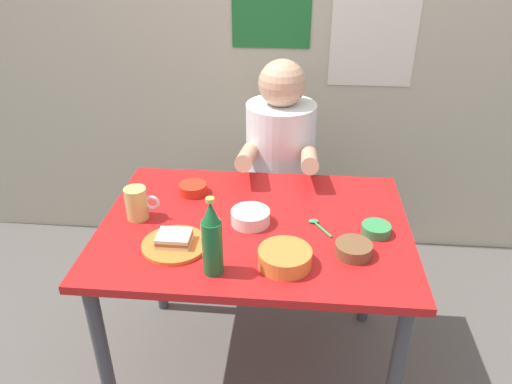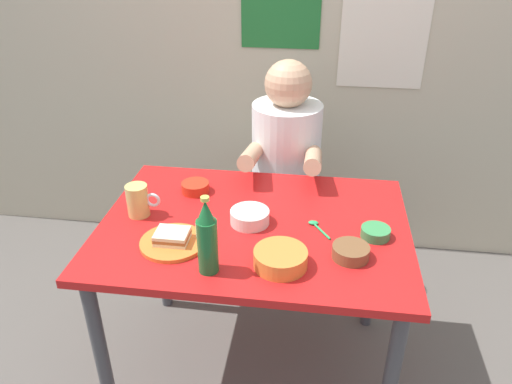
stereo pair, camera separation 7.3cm
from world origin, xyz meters
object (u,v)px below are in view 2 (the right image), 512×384
object	(u,v)px
sandwich	(172,236)
beer_mug	(138,201)
person_seated	(286,148)
beer_bottle	(207,238)
plate_orange	(173,242)
dining_table	(254,244)
stool	(284,222)
condiment_bowl_brown	(351,251)

from	to	relation	value
sandwich	beer_mug	distance (m)	0.24
person_seated	beer_bottle	distance (m)	0.92
person_seated	plate_orange	distance (m)	0.85
dining_table	person_seated	xyz separation A→B (m)	(0.06, 0.62, 0.12)
plate_orange	beer_bottle	xyz separation A→B (m)	(0.15, -0.12, 0.11)
stool	sandwich	xyz separation A→B (m)	(-0.31, -0.80, 0.42)
stool	condiment_bowl_brown	xyz separation A→B (m)	(0.27, -0.79, 0.41)
sandwich	beer_mug	bearing A→B (deg)	136.72
sandwich	stool	bearing A→B (deg)	68.44
sandwich	condiment_bowl_brown	size ratio (longest dim) A/B	0.92
dining_table	condiment_bowl_brown	size ratio (longest dim) A/B	9.17
beer_bottle	condiment_bowl_brown	size ratio (longest dim) A/B	2.18
beer_mug	beer_bottle	world-z (taller)	beer_bottle
dining_table	person_seated	size ratio (longest dim) A/B	1.53
stool	person_seated	world-z (taller)	person_seated
condiment_bowl_brown	dining_table	bearing A→B (deg)	154.62
beer_mug	person_seated	bearing A→B (deg)	51.92
person_seated	sandwich	size ratio (longest dim) A/B	6.54
person_seated	dining_table	bearing A→B (deg)	-95.79
person_seated	plate_orange	world-z (taller)	person_seated
sandwich	person_seated	bearing A→B (deg)	68.16
person_seated	beer_bottle	size ratio (longest dim) A/B	2.75
condiment_bowl_brown	beer_bottle	bearing A→B (deg)	-163.90
beer_bottle	condiment_bowl_brown	bearing A→B (deg)	16.10
beer_mug	beer_bottle	size ratio (longest dim) A/B	0.48
stool	condiment_bowl_brown	size ratio (longest dim) A/B	3.75
sandwich	beer_bottle	size ratio (longest dim) A/B	0.42
plate_orange	beer_mug	distance (m)	0.24
beer_mug	dining_table	bearing A→B (deg)	0.48
sandwich	beer_mug	world-z (taller)	beer_mug
stool	beer_bottle	xyz separation A→B (m)	(-0.16, -0.92, 0.51)
stool	beer_mug	size ratio (longest dim) A/B	3.57
beer_mug	sandwich	bearing A→B (deg)	-43.28
stool	beer_mug	distance (m)	0.92
dining_table	plate_orange	size ratio (longest dim) A/B	5.00
stool	plate_orange	world-z (taller)	plate_orange
sandwich	dining_table	bearing A→B (deg)	33.44
person_seated	condiment_bowl_brown	distance (m)	0.82
person_seated	beer_bottle	xyz separation A→B (m)	(-0.16, -0.90, 0.09)
beer_bottle	plate_orange	bearing A→B (deg)	141.64
person_seated	beer_bottle	world-z (taller)	person_seated
plate_orange	condiment_bowl_brown	size ratio (longest dim) A/B	1.83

